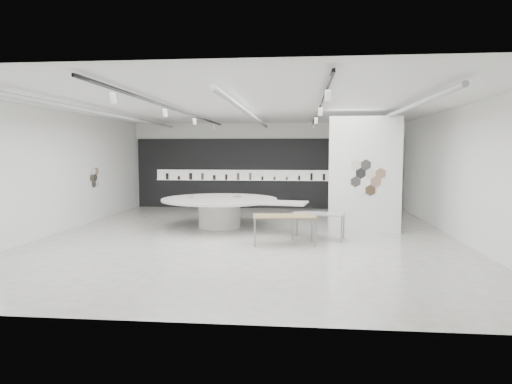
# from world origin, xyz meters

# --- Properties ---
(room) EXTENTS (12.02, 14.02, 3.82)m
(room) POSITION_xyz_m (-0.09, -0.00, 2.07)
(room) COLOR beige
(room) RESTS_ON ground
(back_wall_display) EXTENTS (11.80, 0.27, 3.10)m
(back_wall_display) POSITION_xyz_m (-0.08, 6.93, 1.54)
(back_wall_display) COLOR black
(back_wall_display) RESTS_ON ground
(partition_column) EXTENTS (2.20, 0.38, 3.60)m
(partition_column) POSITION_xyz_m (3.50, 1.00, 1.80)
(partition_column) COLOR white
(partition_column) RESTS_ON ground
(display_island) EXTENTS (5.15, 4.40, 0.98)m
(display_island) POSITION_xyz_m (-1.09, 1.47, 0.64)
(display_island) COLOR white
(display_island) RESTS_ON ground
(sample_table_wood) EXTENTS (1.77, 1.01, 0.79)m
(sample_table_wood) POSITION_xyz_m (1.09, -1.10, 0.73)
(sample_table_wood) COLOR olive
(sample_table_wood) RESTS_ON ground
(sample_table_stone) EXTENTS (1.58, 0.99, 0.76)m
(sample_table_stone) POSITION_xyz_m (2.04, -0.25, 0.69)
(sample_table_stone) COLOR gray
(sample_table_stone) RESTS_ON ground
(kitchen_counter) EXTENTS (1.73, 0.68, 1.36)m
(kitchen_counter) POSITION_xyz_m (3.63, 6.53, 0.49)
(kitchen_counter) COLOR white
(kitchen_counter) RESTS_ON ground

